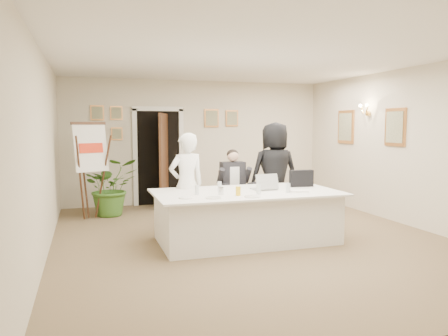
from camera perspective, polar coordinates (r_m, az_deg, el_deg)
name	(u,v)px	position (r m, az deg, el deg)	size (l,w,h in m)	color
floor	(251,238)	(7.01, 3.57, -9.15)	(7.00, 7.00, 0.00)	brown
ceiling	(252,58)	(6.85, 3.72, 14.13)	(6.00, 7.00, 0.02)	white
wall_back	(197,142)	(10.12, -3.57, 3.41)	(6.00, 0.10, 2.80)	beige
wall_front	(412,174)	(3.76, 23.39, -0.69)	(6.00, 0.10, 2.80)	beige
wall_left	(44,154)	(6.35, -22.50, 1.72)	(0.10, 7.00, 2.80)	beige
wall_right	(411,147)	(8.35, 23.21, 2.52)	(0.10, 7.00, 2.80)	beige
doorway	(160,159)	(9.79, -8.32, 1.20)	(1.14, 0.86, 2.20)	black
pictures_back_wall	(162,122)	(9.92, -8.06, 5.92)	(3.40, 0.06, 0.80)	#D18947
pictures_right_wall	(368,127)	(9.27, 18.29, 5.11)	(0.06, 2.20, 0.80)	#D18947
wall_sconce	(366,109)	(9.23, 18.00, 7.29)	(0.20, 0.30, 0.24)	gold
conference_table	(246,216)	(6.76, 2.91, -6.27)	(2.81, 1.50, 0.78)	white
seated_man	(233,186)	(7.88, 1.24, -2.42)	(0.59, 0.63, 1.37)	black
flip_chart	(89,176)	(8.59, -17.18, -0.99)	(0.65, 0.51, 1.80)	#362511
standing_man	(187,185)	(7.05, -4.91, -2.18)	(0.61, 0.40, 1.66)	white
standing_woman	(274,173)	(7.96, 6.61, -0.66)	(0.90, 0.59, 1.84)	black
potted_palm	(111,187)	(8.91, -14.53, -2.42)	(1.02, 0.89, 1.14)	#386622
laptop	(264,181)	(6.90, 5.23, -1.65)	(0.37, 0.38, 0.28)	#B7BABC
laptop_bag	(301,178)	(7.30, 10.07, -1.34)	(0.39, 0.11, 0.27)	black
paper_stack	(299,191)	(6.73, 9.73, -2.98)	(0.28, 0.19, 0.03)	white
plate_left	(186,198)	(6.06, -5.04, -3.91)	(0.20, 0.20, 0.01)	white
plate_mid	(213,198)	(6.05, -1.39, -3.91)	(0.22, 0.22, 0.01)	white
plate_near	(252,197)	(6.16, 3.73, -3.75)	(0.23, 0.23, 0.01)	white
glass_a	(197,190)	(6.38, -3.56, -2.87)	(0.06, 0.06, 0.14)	silver
glass_b	(259,189)	(6.42, 4.55, -2.81)	(0.06, 0.06, 0.14)	silver
glass_c	(288,188)	(6.62, 8.37, -2.61)	(0.07, 0.07, 0.14)	silver
glass_d	(219,186)	(6.77, -0.59, -2.37)	(0.06, 0.06, 0.14)	silver
oj_glass	(238,191)	(6.28, 1.87, -3.03)	(0.07, 0.07, 0.13)	yellow
steel_jug	(221,191)	(6.35, -0.42, -3.03)	(0.08, 0.08, 0.11)	silver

